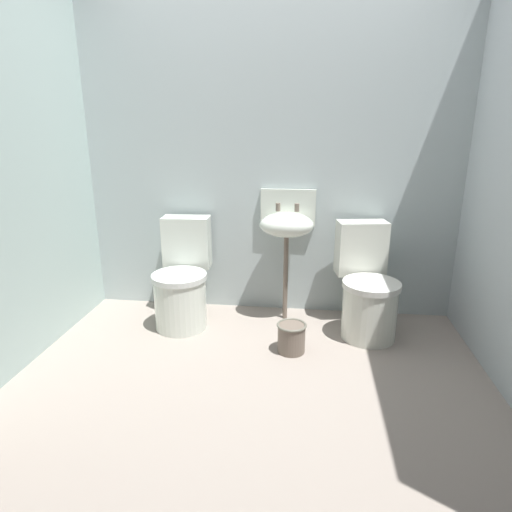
# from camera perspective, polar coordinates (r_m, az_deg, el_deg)

# --- Properties ---
(ground_plane) EXTENTS (3.26, 2.62, 0.08)m
(ground_plane) POSITION_cam_1_polar(r_m,az_deg,el_deg) (2.71, -0.74, -16.93)
(ground_plane) COLOR gray
(wall_back) EXTENTS (3.26, 0.10, 2.45)m
(wall_back) POSITION_cam_1_polar(r_m,az_deg,el_deg) (3.40, 1.84, 12.91)
(wall_back) COLOR #ADBCBC
(wall_back) RESTS_ON ground
(toilet_left) EXTENTS (0.42, 0.61, 0.78)m
(toilet_left) POSITION_cam_1_polar(r_m,az_deg,el_deg) (3.33, -9.60, -3.44)
(toilet_left) COLOR silver
(toilet_left) RESTS_ON ground
(toilet_right) EXTENTS (0.48, 0.65, 0.78)m
(toilet_right) POSITION_cam_1_polar(r_m,az_deg,el_deg) (3.23, 14.30, -4.41)
(toilet_right) COLOR silver
(toilet_right) RESTS_ON ground
(sink) EXTENTS (0.42, 0.35, 0.99)m
(sink) POSITION_cam_1_polar(r_m,az_deg,el_deg) (3.25, 4.06, 4.27)
(sink) COLOR #6C5E51
(sink) RESTS_ON ground
(bucket) EXTENTS (0.20, 0.20, 0.20)m
(bucket) POSITION_cam_1_polar(r_m,az_deg,el_deg) (2.96, 4.65, -10.53)
(bucket) COLOR #6C5E51
(bucket) RESTS_ON ground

